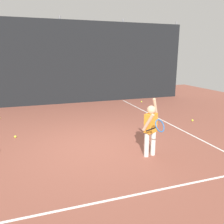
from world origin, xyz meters
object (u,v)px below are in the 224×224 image
Objects in this scene: tennis_ball_1 at (192,120)px; tennis_ball_2 at (15,137)px; tennis_player at (151,126)px; tennis_ball_3 at (155,114)px; tennis_ball_0 at (141,102)px.

tennis_ball_1 and tennis_ball_2 have the same top height.
tennis_player is 20.46× the size of tennis_ball_2.
tennis_ball_2 and tennis_ball_3 have the same top height.
tennis_ball_0 is (2.53, 5.68, -0.69)m from tennis_player.
tennis_ball_0 is 6.55m from tennis_ball_2.
tennis_ball_3 is (2.00, 3.38, -0.69)m from tennis_player.
tennis_ball_2 is at bearing 177.84° from tennis_ball_1.
tennis_ball_2 is (-5.88, 0.22, 0.00)m from tennis_ball_1.
tennis_ball_1 is at bearing -2.16° from tennis_ball_2.
tennis_ball_0 is at bearing 37.92° from tennis_player.
tennis_ball_3 is (-0.53, -2.31, 0.00)m from tennis_ball_0.
tennis_player is 3.98m from tennis_ball_3.
tennis_ball_3 is (5.08, 1.07, 0.00)m from tennis_ball_2.
tennis_ball_3 is at bearing 121.67° from tennis_ball_1.
tennis_ball_3 is at bearing 31.24° from tennis_player.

